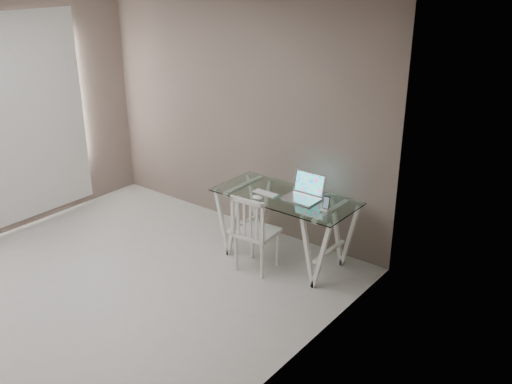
# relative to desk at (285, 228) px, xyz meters

# --- Properties ---
(room) EXTENTS (4.50, 4.52, 2.71)m
(room) POSITION_rel_desk_xyz_m (-1.07, -1.73, 1.33)
(room) COLOR #B1AEA9
(room) RESTS_ON ground
(desk) EXTENTS (1.50, 0.70, 0.75)m
(desk) POSITION_rel_desk_xyz_m (0.00, 0.00, 0.00)
(desk) COLOR silver
(desk) RESTS_ON ground
(chair) EXTENTS (0.42, 0.42, 0.85)m
(chair) POSITION_rel_desk_xyz_m (-0.12, -0.39, 0.08)
(chair) COLOR white
(chair) RESTS_ON ground
(laptop) EXTENTS (0.36, 0.31, 0.25)m
(laptop) POSITION_rel_desk_xyz_m (0.18, 0.08, 0.42)
(laptop) COLOR silver
(laptop) RESTS_ON desk
(keyboard) EXTENTS (0.29, 0.12, 0.01)m
(keyboard) POSITION_rel_desk_xyz_m (-0.20, -0.08, 0.37)
(keyboard) COLOR silver
(keyboard) RESTS_ON desk
(mouse) EXTENTS (0.12, 0.07, 0.04)m
(mouse) POSITION_rel_desk_xyz_m (-0.18, -0.25, 0.38)
(mouse) COLOR white
(mouse) RESTS_ON desk
(phone_dock) EXTENTS (0.08, 0.08, 0.14)m
(phone_dock) POSITION_rel_desk_xyz_m (0.52, -0.06, 0.40)
(phone_dock) COLOR white
(phone_dock) RESTS_ON desk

